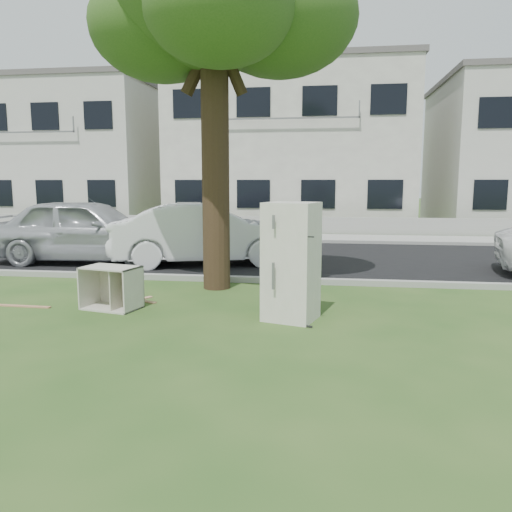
# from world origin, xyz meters

# --- Properties ---
(ground) EXTENTS (120.00, 120.00, 0.00)m
(ground) POSITION_xyz_m (0.00, 0.00, 0.00)
(ground) COLOR #284B1B
(road) EXTENTS (120.00, 7.00, 0.01)m
(road) POSITION_xyz_m (0.00, 6.00, 0.01)
(road) COLOR black
(road) RESTS_ON ground
(kerb_near) EXTENTS (120.00, 0.18, 0.12)m
(kerb_near) POSITION_xyz_m (0.00, 2.45, 0.00)
(kerb_near) COLOR gray
(kerb_near) RESTS_ON ground
(kerb_far) EXTENTS (120.00, 0.18, 0.12)m
(kerb_far) POSITION_xyz_m (0.00, 9.55, 0.00)
(kerb_far) COLOR gray
(kerb_far) RESTS_ON ground
(sidewalk) EXTENTS (120.00, 2.80, 0.01)m
(sidewalk) POSITION_xyz_m (0.00, 11.00, 0.01)
(sidewalk) COLOR gray
(sidewalk) RESTS_ON ground
(low_wall) EXTENTS (120.00, 0.15, 0.70)m
(low_wall) POSITION_xyz_m (0.00, 12.60, 0.35)
(low_wall) COLOR gray
(low_wall) RESTS_ON ground
(townhouse_left) EXTENTS (10.20, 8.16, 7.04)m
(townhouse_left) POSITION_xyz_m (-12.00, 17.50, 3.52)
(townhouse_left) COLOR beige
(townhouse_left) RESTS_ON ground
(townhouse_center) EXTENTS (11.22, 8.16, 7.44)m
(townhouse_center) POSITION_xyz_m (0.00, 17.50, 3.72)
(townhouse_center) COLOR silver
(townhouse_center) RESTS_ON ground
(fridge) EXTENTS (0.91, 0.87, 1.80)m
(fridge) POSITION_xyz_m (1.23, -0.29, 0.90)
(fridge) COLOR #BBB7A9
(fridge) RESTS_ON ground
(cabinet) EXTENTS (1.02, 0.76, 0.72)m
(cabinet) POSITION_xyz_m (-1.79, -0.06, 0.36)
(cabinet) COLOR silver
(cabinet) RESTS_ON ground
(plank_a) EXTENTS (1.05, 0.12, 0.02)m
(plank_a) POSITION_xyz_m (-3.36, -0.17, 0.01)
(plank_a) COLOR #AE7754
(plank_a) RESTS_ON ground
(plank_b) EXTENTS (0.87, 0.50, 0.02)m
(plank_b) POSITION_xyz_m (-1.60, 0.56, 0.01)
(plank_b) COLOR #94704D
(plank_b) RESTS_ON ground
(plank_c) EXTENTS (0.43, 0.72, 0.02)m
(plank_c) POSITION_xyz_m (-1.60, 0.48, 0.01)
(plank_c) COLOR tan
(plank_c) RESTS_ON ground
(car_center) EXTENTS (5.04, 2.93, 1.57)m
(car_center) POSITION_xyz_m (-1.31, 4.60, 0.78)
(car_center) COLOR silver
(car_center) RESTS_ON ground
(car_left) EXTENTS (5.10, 2.26, 1.71)m
(car_left) POSITION_xyz_m (-4.45, 4.47, 0.85)
(car_left) COLOR #ACAEB4
(car_left) RESTS_ON ground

